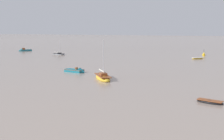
# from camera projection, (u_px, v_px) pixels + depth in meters

# --- Properties ---
(sailboat_moored_0) EXTENTS (5.67, 6.06, 7.11)m
(sailboat_moored_0) POSITION_uv_depth(u_px,v_px,m) (103.00, 77.00, 46.01)
(sailboat_moored_0) COLOR gold
(sailboat_moored_0) RESTS_ON ground
(rowboat_moored_0) EXTENTS (3.46, 3.75, 0.60)m
(rowboat_moored_0) POSITION_uv_depth(u_px,v_px,m) (198.00, 58.00, 78.38)
(rowboat_moored_0) COLOR gold
(rowboat_moored_0) RESTS_ON ground
(sailboat_moored_1) EXTENTS (4.65, 1.95, 5.05)m
(sailboat_moored_1) POSITION_uv_depth(u_px,v_px,m) (59.00, 54.00, 90.46)
(sailboat_moored_1) COLOR gray
(sailboat_moored_1) RESTS_ON ground
(motorboat_moored_1) EXTENTS (4.13, 5.28, 1.94)m
(motorboat_moored_1) POSITION_uv_depth(u_px,v_px,m) (24.00, 50.00, 107.47)
(motorboat_moored_1) COLOR #197084
(motorboat_moored_1) RESTS_ON ground
(rowboat_moored_2) EXTENTS (3.19, 1.63, 0.48)m
(rowboat_moored_2) POSITION_uv_depth(u_px,v_px,m) (210.00, 102.00, 31.03)
(rowboat_moored_2) COLOR black
(rowboat_moored_2) RESTS_ON ground
(motorboat_moored_3) EXTENTS (4.71, 2.00, 1.57)m
(motorboat_moored_3) POSITION_uv_depth(u_px,v_px,m) (77.00, 71.00, 53.57)
(motorboat_moored_3) COLOR #197084
(motorboat_moored_3) RESTS_ON ground
(channel_buoy) EXTENTS (0.90, 0.90, 2.30)m
(channel_buoy) POSITION_uv_depth(u_px,v_px,m) (204.00, 54.00, 87.85)
(channel_buoy) COLOR gold
(channel_buoy) RESTS_ON ground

